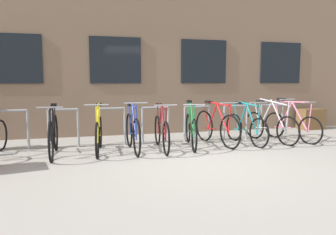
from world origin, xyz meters
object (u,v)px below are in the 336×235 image
bicycle_silver (270,126)px  bicycle_blue (133,132)px  bicycle_maroon (161,131)px  planter_box (311,119)px  bicycle_teal (246,128)px  bicycle_red (216,127)px  bicycle_black (53,135)px  bicycle_green (191,129)px  bicycle_yellow (99,133)px  bicycle_pink (291,125)px

bicycle_silver → bicycle_blue: bicycle_silver is taller
bicycle_maroon → planter_box: (4.95, 1.62, -0.07)m
bicycle_teal → planter_box: size_ratio=2.30×
bicycle_red → planter_box: (3.63, 1.41, -0.10)m
bicycle_black → bicycle_green: bearing=2.3°
bicycle_yellow → bicycle_pink: bearing=1.6°
bicycle_teal → bicycle_maroon: bearing=-177.2°
bicycle_teal → bicycle_maroon: (-1.99, -0.10, 0.01)m
bicycle_red → bicycle_silver: bearing=-1.1°
bicycle_green → bicycle_maroon: bicycle_green is taller
bicycle_red → bicycle_pink: bicycle_pink is taller
bicycle_red → planter_box: 3.89m
bicycle_teal → bicycle_green: bearing=179.5°
bicycle_yellow → bicycle_blue: bicycle_blue is taller
bicycle_black → bicycle_pink: size_ratio=1.07×
bicycle_teal → bicycle_pink: (1.25, 0.08, 0.00)m
bicycle_black → bicycle_teal: 4.12m
bicycle_maroon → planter_box: size_ratio=2.53×
bicycle_green → bicycle_silver: 1.98m
bicycle_black → bicycle_red: (3.44, 0.21, -0.00)m
bicycle_red → bicycle_blue: bicycle_blue is taller
bicycle_teal → bicycle_pink: bicycle_pink is taller
bicycle_black → bicycle_pink: 5.37m
bicycle_red → bicycle_pink: 1.92m
bicycle_black → bicycle_maroon: (2.13, 0.01, -0.02)m
bicycle_green → bicycle_pink: 2.55m
bicycle_green → bicycle_pink: (2.55, 0.07, -0.01)m
bicycle_green → bicycle_maroon: 0.69m
bicycle_maroon → bicycle_red: (1.32, 0.21, 0.02)m
bicycle_black → bicycle_green: bicycle_green is taller
bicycle_maroon → bicycle_teal: bearing=2.8°
bicycle_red → bicycle_teal: bearing=-9.2°
bicycle_green → bicycle_silver: bearing=2.1°
bicycle_maroon → bicycle_blue: (-0.60, -0.00, 0.02)m
bicycle_yellow → bicycle_green: bearing=1.7°
bicycle_black → planter_box: bearing=13.0°
bicycle_green → bicycle_teal: bicycle_green is taller
bicycle_red → bicycle_black: bearing=-176.5°
bicycle_teal → bicycle_blue: bearing=-177.9°
bicycle_maroon → bicycle_pink: size_ratio=1.07×
planter_box → bicycle_yellow: bearing=-165.8°
bicycle_green → bicycle_blue: bicycle_blue is taller
bicycle_silver → bicycle_green: bearing=-177.9°
bicycle_teal → bicycle_silver: bearing=7.1°
bicycle_blue → bicycle_maroon: bearing=0.0°
bicycle_black → bicycle_maroon: 2.13m
bicycle_yellow → bicycle_red: (2.59, 0.16, 0.02)m
bicycle_green → bicycle_teal: 1.31m
bicycle_black → bicycle_blue: bearing=0.3°
bicycle_red → planter_box: size_ratio=2.52×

